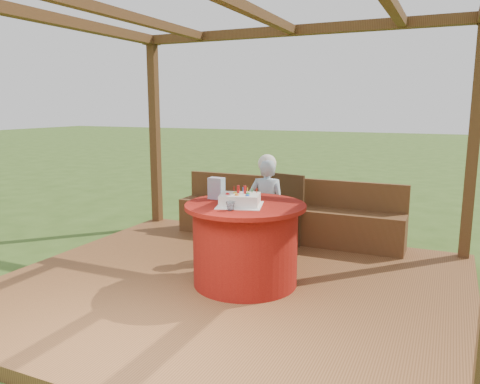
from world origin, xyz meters
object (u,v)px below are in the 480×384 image
(chair, at_px, (282,207))
(elderly_woman, at_px, (267,205))
(birthday_cake, at_px, (240,200))
(bench, at_px, (286,219))
(gift_bag, at_px, (216,188))
(table, at_px, (245,243))
(drinking_glass, at_px, (230,206))

(chair, relative_size, elderly_woman, 0.76)
(elderly_woman, relative_size, birthday_cake, 2.32)
(bench, height_order, chair, chair)
(birthday_cake, bearing_deg, chair, 92.46)
(birthday_cake, height_order, gift_bag, gift_bag)
(table, bearing_deg, elderly_woman, 98.13)
(chair, distance_m, elderly_woman, 0.41)
(chair, height_order, birthday_cake, birthday_cake)
(bench, xyz_separation_m, elderly_woman, (0.01, -0.74, 0.34))
(table, xyz_separation_m, gift_bag, (-0.37, 0.10, 0.51))
(gift_bag, xyz_separation_m, drinking_glass, (0.36, -0.42, -0.07))
(birthday_cake, bearing_deg, gift_bag, 150.79)
(chair, distance_m, drinking_glass, 1.67)
(table, bearing_deg, bench, 94.80)
(birthday_cake, xyz_separation_m, gift_bag, (-0.35, 0.20, 0.05))
(chair, xyz_separation_m, birthday_cake, (0.06, -1.40, 0.36))
(table, distance_m, gift_bag, 0.63)
(birthday_cake, bearing_deg, table, 79.89)
(elderly_woman, xyz_separation_m, birthday_cake, (0.11, -1.00, 0.25))
(elderly_woman, bearing_deg, birthday_cake, -83.52)
(table, height_order, gift_bag, gift_bag)
(bench, xyz_separation_m, drinking_glass, (0.13, -1.97, 0.58))
(elderly_woman, bearing_deg, table, -81.87)
(bench, relative_size, table, 2.56)
(bench, height_order, drinking_glass, drinking_glass)
(chair, distance_m, gift_bag, 1.30)
(chair, xyz_separation_m, drinking_glass, (0.07, -1.63, 0.34))
(gift_bag, bearing_deg, elderly_woman, 75.02)
(bench, xyz_separation_m, birthday_cake, (0.12, -1.74, 0.60))
(table, xyz_separation_m, drinking_glass, (-0.01, -0.32, 0.44))
(gift_bag, bearing_deg, table, -14.62)
(chair, bearing_deg, table, -86.65)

